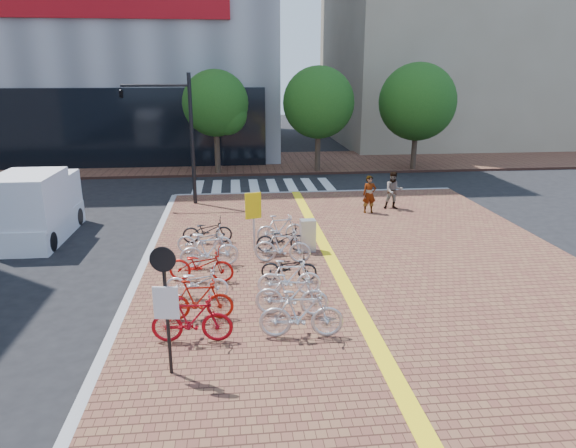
{
  "coord_description": "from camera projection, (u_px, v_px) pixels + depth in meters",
  "views": [
    {
      "loc": [
        -1.06,
        -12.98,
        6.04
      ],
      "look_at": [
        0.62,
        2.66,
        1.3
      ],
      "focal_mm": 32.0,
      "sensor_mm": 36.0,
      "label": 1
    }
  ],
  "objects": [
    {
      "name": "street_trees",
      "position": [
        336.0,
        104.0,
        30.16
      ],
      "size": [
        16.2,
        4.6,
        6.35
      ],
      "color": "#38281E",
      "rests_on": "far_sidewalk"
    },
    {
      "name": "bike_7",
      "position": [
        301.0,
        314.0,
        11.63
      ],
      "size": [
        1.97,
        0.7,
        1.16
      ],
      "primitive_type": "imported",
      "rotation": [
        0.0,
        0.0,
        1.49
      ],
      "color": "#B8B7BC",
      "rests_on": "sidewalk"
    },
    {
      "name": "ground",
      "position": [
        276.0,
        297.0,
        14.21
      ],
      "size": [
        120.0,
        120.0,
        0.0
      ],
      "primitive_type": "plane",
      "color": "black",
      "rests_on": "ground"
    },
    {
      "name": "crosswalk",
      "position": [
        264.0,
        187.0,
        27.59
      ],
      "size": [
        7.5,
        4.0,
        0.01
      ],
      "color": "silver",
      "rests_on": "ground"
    },
    {
      "name": "notice_sign",
      "position": [
        166.0,
        296.0,
        9.87
      ],
      "size": [
        0.5,
        0.15,
        2.72
      ],
      "color": "black",
      "rests_on": "sidewalk"
    },
    {
      "name": "bike_5",
      "position": [
        204.0,
        240.0,
        16.98
      ],
      "size": [
        1.91,
        0.91,
        0.96
      ],
      "primitive_type": "imported",
      "rotation": [
        0.0,
        0.0,
        1.42
      ],
      "color": "silver",
      "rests_on": "sidewalk"
    },
    {
      "name": "box_truck",
      "position": [
        38.0,
        207.0,
        18.79
      ],
      "size": [
        2.01,
        4.49,
        2.58
      ],
      "color": "white",
      "rests_on": "ground"
    },
    {
      "name": "utility_box",
      "position": [
        308.0,
        235.0,
        17.23
      ],
      "size": [
        0.52,
        0.39,
        1.1
      ],
      "primitive_type": "cube",
      "rotation": [
        0.0,
        0.0,
        0.05
      ],
      "color": "#AEAEB3",
      "rests_on": "sidewalk"
    },
    {
      "name": "bike_10",
      "position": [
        289.0,
        267.0,
        14.83
      ],
      "size": [
        1.69,
        0.81,
        0.85
      ],
      "primitive_type": "imported",
      "rotation": [
        0.0,
        0.0,
        1.41
      ],
      "color": "black",
      "rests_on": "sidewalk"
    },
    {
      "name": "pedestrian_a",
      "position": [
        369.0,
        194.0,
        21.82
      ],
      "size": [
        0.6,
        0.4,
        1.61
      ],
      "primitive_type": "imported",
      "rotation": [
        0.0,
        0.0,
        0.03
      ],
      "color": "gray",
      "rests_on": "sidewalk"
    },
    {
      "name": "sidewalk",
      "position": [
        456.0,
        397.0,
        9.73
      ],
      "size": [
        14.0,
        34.0,
        0.15
      ],
      "primitive_type": "cube",
      "color": "brown",
      "rests_on": "ground"
    },
    {
      "name": "bike_9",
      "position": [
        289.0,
        278.0,
        13.8
      ],
      "size": [
        1.73,
        0.55,
        1.03
      ],
      "primitive_type": "imported",
      "rotation": [
        0.0,
        0.0,
        1.53
      ],
      "color": "white",
      "rests_on": "sidewalk"
    },
    {
      "name": "traffic_light_pole",
      "position": [
        160.0,
        115.0,
        22.32
      ],
      "size": [
        3.1,
        1.2,
        5.78
      ],
      "color": "black",
      "rests_on": "sidewalk"
    },
    {
      "name": "bike_3",
      "position": [
        201.0,
        265.0,
        14.78
      ],
      "size": [
        2.0,
        1.03,
        1.0
      ],
      "primitive_type": "imported",
      "rotation": [
        0.0,
        0.0,
        1.37
      ],
      "color": "#AB110C",
      "rests_on": "sidewalk"
    },
    {
      "name": "bike_4",
      "position": [
        209.0,
        251.0,
        15.8
      ],
      "size": [
        1.88,
        0.78,
        1.09
      ],
      "primitive_type": "imported",
      "rotation": [
        0.0,
        0.0,
        1.72
      ],
      "color": "silver",
      "rests_on": "sidewalk"
    },
    {
      "name": "bike_8",
      "position": [
        292.0,
        295.0,
        12.68
      ],
      "size": [
        1.89,
        0.85,
        1.1
      ],
      "primitive_type": "imported",
      "rotation": [
        0.0,
        0.0,
        1.38
      ],
      "color": "silver",
      "rests_on": "sidewalk"
    },
    {
      "name": "bike_11",
      "position": [
        282.0,
        246.0,
        16.18
      ],
      "size": [
        1.86,
        0.84,
        1.08
      ],
      "primitive_type": "imported",
      "rotation": [
        0.0,
        0.0,
        1.38
      ],
      "color": "#B8B8BD",
      "rests_on": "sidewalk"
    },
    {
      "name": "bike_2",
      "position": [
        197.0,
        282.0,
        13.7
      ],
      "size": [
        1.78,
        0.87,
        0.9
      ],
      "primitive_type": "imported",
      "rotation": [
        0.0,
        0.0,
        1.41
      ],
      "color": "white",
      "rests_on": "sidewalk"
    },
    {
      "name": "kerb_west",
      "position": [
        74.0,
        423.0,
        9.02
      ],
      "size": [
        0.25,
        34.0,
        0.15
      ],
      "primitive_type": "cube",
      "color": "gray",
      "rests_on": "ground"
    },
    {
      "name": "kerb_north",
      "position": [
        315.0,
        193.0,
        25.91
      ],
      "size": [
        14.0,
        0.25,
        0.15
      ],
      "primitive_type": "cube",
      "color": "gray",
      "rests_on": "ground"
    },
    {
      "name": "building_beige",
      "position": [
        453.0,
        34.0,
        43.91
      ],
      "size": [
        20.0,
        18.0,
        18.0
      ],
      "primitive_type": "cube",
      "color": "gray",
      "rests_on": "ground"
    },
    {
      "name": "far_sidewalk",
      "position": [
        250.0,
        163.0,
        34.18
      ],
      "size": [
        70.0,
        8.0,
        0.15
      ],
      "primitive_type": "cube",
      "color": "brown",
      "rests_on": "ground"
    },
    {
      "name": "yellow_sign",
      "position": [
        254.0,
        211.0,
        16.97
      ],
      "size": [
        0.54,
        0.21,
        2.03
      ],
      "color": "#B7B7BC",
      "rests_on": "sidewalk"
    },
    {
      "name": "tactile_strip",
      "position": [
        405.0,
        397.0,
        9.6
      ],
      "size": [
        0.4,
        34.0,
        0.01
      ],
      "primitive_type": "cube",
      "color": "yellow",
      "rests_on": "sidewalk"
    },
    {
      "name": "bike_1",
      "position": [
        198.0,
        300.0,
        12.48
      ],
      "size": [
        1.74,
        0.54,
        1.04
      ],
      "primitive_type": "imported",
      "rotation": [
        0.0,
        0.0,
        1.54
      ],
      "color": "#AA180C",
      "rests_on": "sidewalk"
    },
    {
      "name": "bike_13",
      "position": [
        280.0,
        229.0,
        18.12
      ],
      "size": [
        1.73,
        0.7,
        1.01
      ],
      "primitive_type": "imported",
      "rotation": [
        0.0,
        0.0,
        1.71
      ],
      "color": "silver",
      "rests_on": "sidewalk"
    },
    {
      "name": "pedestrian_b",
      "position": [
        394.0,
        190.0,
        22.43
      ],
      "size": [
        0.87,
        0.72,
        1.65
      ],
      "primitive_type": "imported",
      "rotation": [
        0.0,
        0.0,
        -0.13
      ],
      "color": "#4A4D5E",
      "rests_on": "sidewalk"
    },
    {
      "name": "bike_12",
      "position": [
        282.0,
        239.0,
        17.21
      ],
      "size": [
        1.74,
        0.65,
        0.91
      ],
      "primitive_type": "imported",
      "rotation": [
        0.0,
        0.0,
        1.54
      ],
      "color": "black",
      "rests_on": "sidewalk"
    },
    {
      "name": "bike_6",
      "position": [
        207.0,
        230.0,
        18.09
      ],
      "size": [
        1.74,
        0.62,
        0.91
      ],
      "primitive_type": "imported",
      "rotation": [
        0.0,
        0.0,
        1.56
      ],
      "color": "black",
      "rests_on": "sidewalk"
    },
    {
      "name": "bike_0",
      "position": [
        192.0,
        319.0,
        11.44
      ],
      "size": [
        1.86,
        0.66,
        1.1
      ],
      "primitive_type": "imported",
      "rotation": [
        0.0,
        0.0,
        1.49
      ],
      "color": "#9D0B16",
      "rests_on": "sidewalk"
    }
  ]
}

